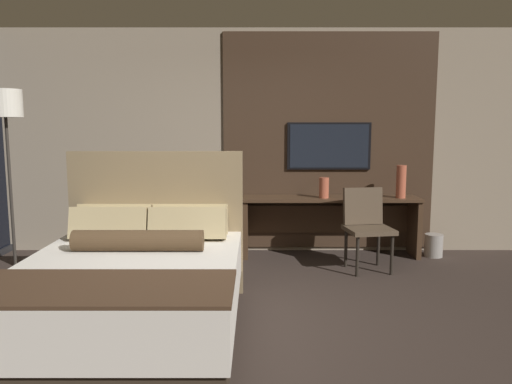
# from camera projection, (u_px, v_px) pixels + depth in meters

# --- Properties ---
(ground_plane) EXTENTS (16.00, 16.00, 0.00)m
(ground_plane) POSITION_uv_depth(u_px,v_px,m) (232.00, 331.00, 3.94)
(ground_plane) COLOR #332823
(wall_back_tv_panel) EXTENTS (7.20, 0.09, 2.80)m
(wall_back_tv_panel) POSITION_uv_depth(u_px,v_px,m) (255.00, 142.00, 6.32)
(wall_back_tv_panel) COLOR gray
(wall_back_tv_panel) RESTS_ON ground_plane
(bed) EXTENTS (1.64, 2.11, 1.37)m
(bed) POSITION_uv_depth(u_px,v_px,m) (136.00, 286.00, 3.89)
(bed) COLOR #33281E
(bed) RESTS_ON ground_plane
(desk) EXTENTS (2.15, 0.47, 0.74)m
(desk) POSITION_uv_depth(u_px,v_px,m) (331.00, 215.00, 6.18)
(desk) COLOR #422D1E
(desk) RESTS_ON ground_plane
(tv) EXTENTS (1.05, 0.04, 0.59)m
(tv) POSITION_uv_depth(u_px,v_px,m) (331.00, 146.00, 6.25)
(tv) COLOR black
(desk_chair) EXTENTS (0.55, 0.55, 0.91)m
(desk_chair) POSITION_uv_depth(u_px,v_px,m) (368.00, 221.00, 5.58)
(desk_chair) COLOR #4C3D2D
(desk_chair) RESTS_ON ground_plane
(floor_lamp) EXTENTS (0.34, 0.34, 1.97)m
(floor_lamp) POSITION_uv_depth(u_px,v_px,m) (8.00, 120.00, 5.08)
(floor_lamp) COLOR #282623
(floor_lamp) RESTS_ON ground_plane
(vase_tall) EXTENTS (0.12, 0.12, 0.40)m
(vase_tall) POSITION_uv_depth(u_px,v_px,m) (403.00, 182.00, 6.02)
(vase_tall) COLOR #B2563D
(vase_tall) RESTS_ON desk
(vase_short) EXTENTS (0.12, 0.12, 0.25)m
(vase_short) POSITION_uv_depth(u_px,v_px,m) (326.00, 188.00, 6.03)
(vase_short) COLOR #B2563D
(vase_short) RESTS_ON desk
(waste_bin) EXTENTS (0.22, 0.22, 0.28)m
(waste_bin) POSITION_uv_depth(u_px,v_px,m) (435.00, 245.00, 6.15)
(waste_bin) COLOR gray
(waste_bin) RESTS_ON ground_plane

